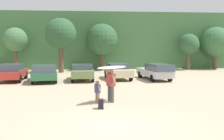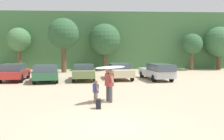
# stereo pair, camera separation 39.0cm
# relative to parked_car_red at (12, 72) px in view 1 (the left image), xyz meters

# --- Properties ---
(ground_plane) EXTENTS (120.00, 120.00, 0.00)m
(ground_plane) POSITION_rel_parked_car_red_xyz_m (7.28, -12.72, -0.77)
(ground_plane) COLOR tan
(hillside_ridge) EXTENTS (108.00, 12.00, 7.23)m
(hillside_ridge) POSITION_rel_parked_car_red_xyz_m (7.28, 16.46, 2.85)
(hillside_ridge) COLOR #427042
(hillside_ridge) RESTS_ON ground_plane
(tree_center) EXTENTS (2.80, 2.80, 5.09)m
(tree_center) POSITION_rel_parked_car_red_xyz_m (-2.16, 9.14, 2.86)
(tree_center) COLOR brown
(tree_center) RESTS_ON ground_plane
(tree_far_left) EXTENTS (3.41, 3.41, 6.00)m
(tree_far_left) POSITION_rel_parked_car_red_xyz_m (3.32, 6.85, 3.46)
(tree_far_left) COLOR brown
(tree_far_left) RESTS_ON ground_plane
(tree_far_right) EXTENTS (3.84, 3.84, 5.62)m
(tree_far_right) POSITION_rel_parked_car_red_xyz_m (7.97, 9.16, 2.91)
(tree_far_right) COLOR brown
(tree_far_right) RESTS_ON ground_plane
(tree_right) EXTENTS (2.56, 2.56, 4.43)m
(tree_right) POSITION_rel_parked_car_red_xyz_m (18.61, 8.78, 2.33)
(tree_right) COLOR brown
(tree_right) RESTS_ON ground_plane
(tree_left) EXTENTS (3.78, 3.78, 5.34)m
(tree_left) POSITION_rel_parked_car_red_xyz_m (22.40, 9.48, 2.66)
(tree_left) COLOR brown
(tree_left) RESTS_ON ground_plane
(parked_car_red) EXTENTS (2.05, 4.17, 1.46)m
(parked_car_red) POSITION_rel_parked_car_red_xyz_m (0.00, 0.00, 0.00)
(parked_car_red) COLOR #B72D28
(parked_car_red) RESTS_ON ground_plane
(parked_car_forest_green) EXTENTS (2.61, 4.74, 1.40)m
(parked_car_forest_green) POSITION_rel_parked_car_red_xyz_m (2.73, -0.56, -0.01)
(parked_car_forest_green) COLOR #2D6642
(parked_car_forest_green) RESTS_ON ground_plane
(parked_car_olive_green) EXTENTS (1.95, 4.25, 1.38)m
(parked_car_olive_green) POSITION_rel_parked_car_red_xyz_m (5.83, 0.08, -0.02)
(parked_car_olive_green) COLOR #6B7F4C
(parked_car_olive_green) RESTS_ON ground_plane
(parked_car_champagne) EXTENTS (2.23, 4.45, 1.39)m
(parked_car_champagne) POSITION_rel_parked_car_red_xyz_m (8.94, 0.66, -0.03)
(parked_car_champagne) COLOR beige
(parked_car_champagne) RESTS_ON ground_plane
(parked_car_silver) EXTENTS (2.38, 4.81, 1.44)m
(parked_car_silver) POSITION_rel_parked_car_red_xyz_m (12.15, -0.22, -0.01)
(parked_car_silver) COLOR silver
(parked_car_silver) RESTS_ON ground_plane
(person_adult) EXTENTS (0.48, 0.79, 1.76)m
(person_adult) POSITION_rel_parked_car_red_xyz_m (7.52, -8.67, 0.22)
(person_adult) COLOR #4C4C51
(person_adult) RESTS_ON ground_plane
(person_child) EXTENTS (0.32, 0.53, 1.18)m
(person_child) POSITION_rel_parked_car_red_xyz_m (6.81, -9.01, -0.11)
(person_child) COLOR #8C6B4C
(person_child) RESTS_ON ground_plane
(surfboard_white) EXTENTS (1.93, 1.76, 0.14)m
(surfboard_white) POSITION_rel_parked_car_red_xyz_m (7.59, -8.79, 1.06)
(surfboard_white) COLOR white
(backpack_dropped) EXTENTS (0.24, 0.34, 0.45)m
(backpack_dropped) POSITION_rel_parked_car_red_xyz_m (6.93, -10.08, -0.55)
(backpack_dropped) COLOR black
(backpack_dropped) RESTS_ON ground_plane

